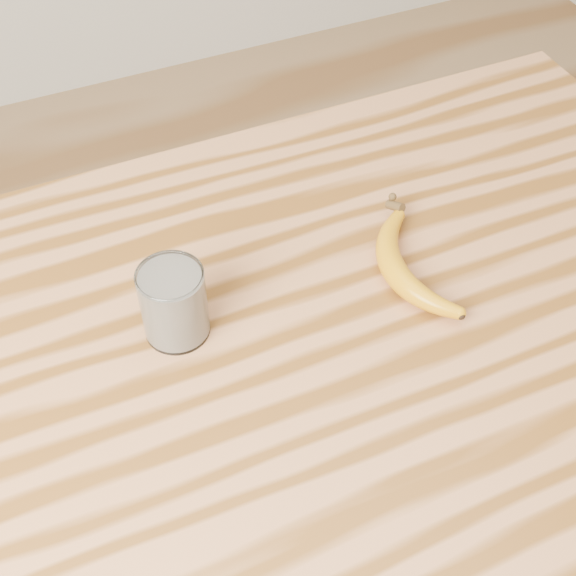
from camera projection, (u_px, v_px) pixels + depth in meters
name	position (u px, v px, depth m)	size (l,w,h in m)	color
table	(333.00, 373.00, 1.11)	(1.20, 0.80, 0.90)	#B67647
smoothie_glass	(174.00, 303.00, 0.96)	(0.08, 0.08, 0.10)	white
banana	(393.00, 270.00, 1.04)	(0.10, 0.28, 0.03)	orange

